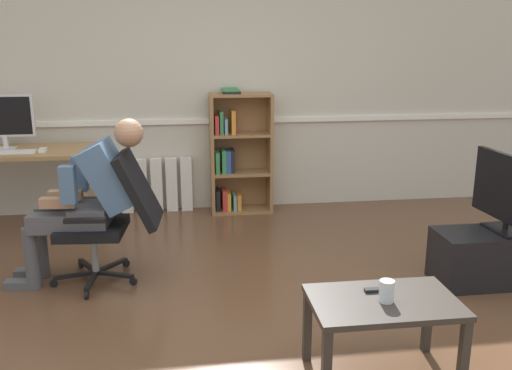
{
  "coord_description": "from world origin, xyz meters",
  "views": [
    {
      "loc": [
        -0.37,
        -3.01,
        1.75
      ],
      "look_at": [
        0.15,
        0.85,
        0.7
      ],
      "focal_mm": 38.76,
      "sensor_mm": 36.0,
      "label": 1
    }
  ],
  "objects_px": {
    "person_seated": "(87,197)",
    "spare_remote": "(378,290)",
    "computer_desk": "(14,161)",
    "computer_mouse": "(43,150)",
    "bookshelf": "(236,155)",
    "tv_screen": "(510,193)",
    "tv_stand": "(502,256)",
    "imac_monitor": "(3,118)",
    "keyboard": "(13,152)",
    "coffee_table": "(383,311)",
    "drinking_glass": "(387,291)",
    "radiator": "(149,185)",
    "office_chair": "(113,213)"
  },
  "relations": [
    {
      "from": "computer_mouse",
      "to": "computer_desk",
      "type": "bearing_deg",
      "value": 157.56
    },
    {
      "from": "coffee_table",
      "to": "person_seated",
      "type": "bearing_deg",
      "value": 139.63
    },
    {
      "from": "keyboard",
      "to": "computer_mouse",
      "type": "height_order",
      "value": "computer_mouse"
    },
    {
      "from": "office_chair",
      "to": "coffee_table",
      "type": "distance_m",
      "value": 2.07
    },
    {
      "from": "computer_mouse",
      "to": "bookshelf",
      "type": "bearing_deg",
      "value": 13.09
    },
    {
      "from": "drinking_glass",
      "to": "computer_desk",
      "type": "bearing_deg",
      "value": 132.9
    },
    {
      "from": "tv_stand",
      "to": "tv_screen",
      "type": "xyz_separation_m",
      "value": [
        0.0,
        0.0,
        0.48
      ]
    },
    {
      "from": "radiator",
      "to": "tv_screen",
      "type": "relative_size",
      "value": 1.09
    },
    {
      "from": "computer_desk",
      "to": "tv_screen",
      "type": "xyz_separation_m",
      "value": [
        3.82,
        -1.68,
        0.02
      ]
    },
    {
      "from": "imac_monitor",
      "to": "tv_screen",
      "type": "distance_m",
      "value": 4.29
    },
    {
      "from": "computer_desk",
      "to": "spare_remote",
      "type": "bearing_deg",
      "value": -45.85
    },
    {
      "from": "drinking_glass",
      "to": "spare_remote",
      "type": "distance_m",
      "value": 0.12
    },
    {
      "from": "radiator",
      "to": "tv_screen",
      "type": "height_order",
      "value": "tv_screen"
    },
    {
      "from": "office_chair",
      "to": "person_seated",
      "type": "xyz_separation_m",
      "value": [
        -0.18,
        0.01,
        0.12
      ]
    },
    {
      "from": "drinking_glass",
      "to": "tv_screen",
      "type": "bearing_deg",
      "value": 38.98
    },
    {
      "from": "coffee_table",
      "to": "drinking_glass",
      "type": "height_order",
      "value": "drinking_glass"
    },
    {
      "from": "person_seated",
      "to": "spare_remote",
      "type": "relative_size",
      "value": 8.03
    },
    {
      "from": "computer_desk",
      "to": "bookshelf",
      "type": "bearing_deg",
      "value": 8.08
    },
    {
      "from": "office_chair",
      "to": "tv_stand",
      "type": "height_order",
      "value": "office_chair"
    },
    {
      "from": "radiator",
      "to": "tv_screen",
      "type": "xyz_separation_m",
      "value": [
        2.64,
        -2.07,
        0.4
      ]
    },
    {
      "from": "imac_monitor",
      "to": "tv_stand",
      "type": "height_order",
      "value": "imac_monitor"
    },
    {
      "from": "person_seated",
      "to": "coffee_table",
      "type": "bearing_deg",
      "value": 54.26
    },
    {
      "from": "radiator",
      "to": "person_seated",
      "type": "bearing_deg",
      "value": -101.36
    },
    {
      "from": "keyboard",
      "to": "coffee_table",
      "type": "bearing_deg",
      "value": -45.84
    },
    {
      "from": "keyboard",
      "to": "drinking_glass",
      "type": "distance_m",
      "value": 3.59
    },
    {
      "from": "bookshelf",
      "to": "tv_stand",
      "type": "height_order",
      "value": "bookshelf"
    },
    {
      "from": "computer_desk",
      "to": "imac_monitor",
      "type": "distance_m",
      "value": 0.4
    },
    {
      "from": "tv_screen",
      "to": "tv_stand",
      "type": "bearing_deg",
      "value": 90.0
    },
    {
      "from": "bookshelf",
      "to": "coffee_table",
      "type": "bearing_deg",
      "value": -81.26
    },
    {
      "from": "computer_desk",
      "to": "spare_remote",
      "type": "relative_size",
      "value": 9.08
    },
    {
      "from": "tv_stand",
      "to": "drinking_glass",
      "type": "distance_m",
      "value": 1.69
    },
    {
      "from": "computer_mouse",
      "to": "person_seated",
      "type": "height_order",
      "value": "person_seated"
    },
    {
      "from": "tv_stand",
      "to": "coffee_table",
      "type": "relative_size",
      "value": 1.3
    },
    {
      "from": "tv_stand",
      "to": "office_chair",
      "type": "bearing_deg",
      "value": 171.98
    },
    {
      "from": "person_seated",
      "to": "spare_remote",
      "type": "xyz_separation_m",
      "value": [
        1.69,
        -1.34,
        -0.19
      ]
    },
    {
      "from": "keyboard",
      "to": "tv_screen",
      "type": "relative_size",
      "value": 0.48
    },
    {
      "from": "coffee_table",
      "to": "spare_remote",
      "type": "xyz_separation_m",
      "value": [
        0.0,
        0.09,
        0.07
      ]
    },
    {
      "from": "keyboard",
      "to": "bookshelf",
      "type": "height_order",
      "value": "bookshelf"
    },
    {
      "from": "office_chair",
      "to": "drinking_glass",
      "type": "height_order",
      "value": "office_chair"
    },
    {
      "from": "spare_remote",
      "to": "person_seated",
      "type": "bearing_deg",
      "value": 53.31
    },
    {
      "from": "imac_monitor",
      "to": "computer_mouse",
      "type": "height_order",
      "value": "imac_monitor"
    },
    {
      "from": "person_seated",
      "to": "imac_monitor",
      "type": "bearing_deg",
      "value": -140.95
    },
    {
      "from": "computer_desk",
      "to": "person_seated",
      "type": "relative_size",
      "value": 1.13
    },
    {
      "from": "office_chair",
      "to": "person_seated",
      "type": "height_order",
      "value": "person_seated"
    },
    {
      "from": "radiator",
      "to": "spare_remote",
      "type": "height_order",
      "value": "radiator"
    },
    {
      "from": "keyboard",
      "to": "drinking_glass",
      "type": "relative_size",
      "value": 3.37
    },
    {
      "from": "keyboard",
      "to": "office_chair",
      "type": "bearing_deg",
      "value": -49.45
    },
    {
      "from": "person_seated",
      "to": "spare_remote",
      "type": "height_order",
      "value": "person_seated"
    },
    {
      "from": "imac_monitor",
      "to": "drinking_glass",
      "type": "distance_m",
      "value": 3.86
    },
    {
      "from": "drinking_glass",
      "to": "radiator",
      "type": "bearing_deg",
      "value": 113.48
    }
  ]
}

